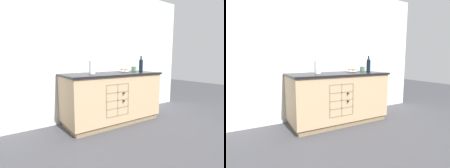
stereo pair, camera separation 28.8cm
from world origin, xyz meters
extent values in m
plane|color=#424247|center=(0.00, 0.00, 0.00)|extent=(14.00, 14.00, 0.00)
cube|color=silver|center=(0.00, 0.43, 1.27)|extent=(4.40, 0.06, 2.55)
cube|color=#8B7354|center=(0.00, 0.00, 0.04)|extent=(1.69, 0.66, 0.09)
cube|color=tan|center=(0.00, 0.00, 0.48)|extent=(1.75, 0.72, 0.78)
cube|color=black|center=(0.00, 0.00, 0.89)|extent=(1.79, 0.76, 0.03)
cube|color=#8B7354|center=(-0.13, -0.26, 0.49)|extent=(0.44, 0.01, 0.52)
cube|color=#8B7354|center=(-0.35, -0.31, 0.49)|extent=(0.02, 0.10, 0.52)
cube|color=#8B7354|center=(0.09, -0.31, 0.49)|extent=(0.02, 0.10, 0.52)
cube|color=#8B7354|center=(-0.13, -0.31, 0.23)|extent=(0.44, 0.10, 0.02)
cube|color=#8B7354|center=(-0.13, -0.31, 0.36)|extent=(0.44, 0.10, 0.02)
cube|color=#8B7354|center=(-0.13, -0.31, 0.49)|extent=(0.44, 0.10, 0.02)
cube|color=#8B7354|center=(-0.13, -0.31, 0.62)|extent=(0.44, 0.10, 0.02)
cube|color=#8B7354|center=(-0.13, -0.31, 0.75)|extent=(0.44, 0.10, 0.02)
cube|color=#8B7354|center=(-0.13, -0.31, 0.49)|extent=(0.02, 0.10, 0.52)
cylinder|color=black|center=(-0.02, -0.20, 0.47)|extent=(0.07, 0.21, 0.07)
cylinder|color=black|center=(-0.02, -0.35, 0.47)|extent=(0.03, 0.09, 0.03)
cylinder|color=#19381E|center=(-0.02, -0.20, 0.60)|extent=(0.08, 0.21, 0.08)
cylinder|color=#19381E|center=(-0.02, -0.35, 0.60)|extent=(0.03, 0.09, 0.03)
cylinder|color=silver|center=(0.40, 0.15, 0.91)|extent=(0.10, 0.10, 0.01)
cone|color=silver|center=(0.40, 0.15, 0.95)|extent=(0.21, 0.21, 0.06)
torus|color=silver|center=(0.40, 0.15, 0.97)|extent=(0.23, 0.23, 0.02)
sphere|color=red|center=(0.37, 0.17, 0.95)|extent=(0.07, 0.07, 0.07)
sphere|color=red|center=(0.44, 0.16, 0.95)|extent=(0.08, 0.08, 0.08)
sphere|color=#7FA838|center=(0.39, 0.11, 0.95)|extent=(0.07, 0.07, 0.07)
cylinder|color=white|center=(-0.37, 0.06, 1.02)|extent=(0.11, 0.11, 0.22)
torus|color=white|center=(-0.37, 0.06, 1.12)|extent=(0.11, 0.11, 0.01)
torus|color=white|center=(-0.31, 0.06, 1.03)|extent=(0.12, 0.01, 0.12)
cylinder|color=#4C7A56|center=(0.70, 0.21, 0.96)|extent=(0.09, 0.09, 0.10)
torus|color=#4C7A56|center=(0.74, 0.21, 0.96)|extent=(0.07, 0.01, 0.07)
cylinder|color=black|center=(0.61, -0.10, 1.01)|extent=(0.08, 0.08, 0.21)
sphere|color=black|center=(0.61, -0.10, 1.13)|extent=(0.07, 0.07, 0.07)
cylinder|color=black|center=(0.61, -0.10, 1.16)|extent=(0.03, 0.03, 0.09)
cylinder|color=black|center=(0.61, -0.10, 1.21)|extent=(0.03, 0.03, 0.01)
camera|label=1|loc=(-1.76, -2.61, 1.15)|focal=28.00mm
camera|label=2|loc=(-1.52, -2.76, 1.15)|focal=28.00mm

